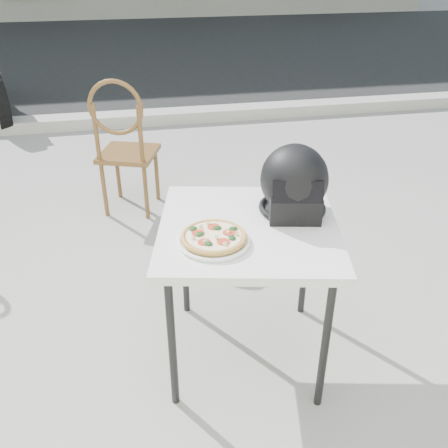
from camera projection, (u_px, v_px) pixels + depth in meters
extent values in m
plane|color=gray|center=(130.00, 301.00, 2.71)|extent=(80.00, 80.00, 0.00)
cube|color=black|center=(117.00, 51.00, 8.66)|extent=(30.00, 8.00, 0.00)
cube|color=#A4A19A|center=(120.00, 119.00, 5.23)|extent=(30.00, 0.25, 0.12)
cube|color=silver|center=(248.00, 229.00, 2.05)|extent=(0.86, 0.86, 0.04)
cylinder|color=black|center=(172.00, 343.00, 1.96)|extent=(0.04, 0.04, 0.66)
cylinder|color=black|center=(325.00, 345.00, 1.95)|extent=(0.04, 0.04, 0.66)
cylinder|color=black|center=(185.00, 258.00, 2.48)|extent=(0.04, 0.04, 0.66)
cylinder|color=black|center=(306.00, 259.00, 2.48)|extent=(0.04, 0.04, 0.66)
cylinder|color=white|center=(214.00, 242.00, 1.92)|extent=(0.28, 0.28, 0.01)
torus|color=white|center=(214.00, 240.00, 1.92)|extent=(0.30, 0.30, 0.01)
cylinder|color=#C39547|center=(214.00, 238.00, 1.91)|extent=(0.27, 0.27, 0.01)
torus|color=#C39547|center=(214.00, 236.00, 1.91)|extent=(0.27, 0.27, 0.02)
cylinder|color=#B42414|center=(214.00, 236.00, 1.91)|extent=(0.24, 0.24, 0.00)
cylinder|color=#FFEDC3|center=(214.00, 236.00, 1.90)|extent=(0.23, 0.23, 0.00)
cylinder|color=#BE3721|center=(229.00, 232.00, 1.92)|extent=(0.05, 0.05, 0.00)
cylinder|color=#BE3721|center=(214.00, 227.00, 1.96)|extent=(0.05, 0.05, 0.00)
cylinder|color=#BE3721|center=(198.00, 233.00, 1.92)|extent=(0.05, 0.05, 0.00)
cylinder|color=#BE3721|center=(204.00, 242.00, 1.86)|extent=(0.05, 0.05, 0.00)
cylinder|color=#BE3721|center=(223.00, 242.00, 1.86)|extent=(0.05, 0.05, 0.00)
ellipsoid|color=#153914|center=(217.00, 228.00, 1.95)|extent=(0.04, 0.03, 0.01)
ellipsoid|color=#153914|center=(200.00, 234.00, 1.90)|extent=(0.05, 0.04, 0.01)
ellipsoid|color=#153914|center=(232.00, 238.00, 1.88)|extent=(0.03, 0.04, 0.01)
ellipsoid|color=#153914|center=(208.00, 243.00, 1.85)|extent=(0.05, 0.04, 0.01)
ellipsoid|color=#153914|center=(233.00, 229.00, 1.94)|extent=(0.04, 0.03, 0.01)
ellipsoid|color=#153914|center=(193.00, 229.00, 1.94)|extent=(0.04, 0.05, 0.01)
cylinder|color=#EBE98F|center=(217.00, 237.00, 1.88)|extent=(0.02, 0.02, 0.02)
cylinder|color=#EBE98F|center=(201.00, 226.00, 1.95)|extent=(0.02, 0.02, 0.02)
cylinder|color=#EBE98F|center=(228.00, 232.00, 1.91)|extent=(0.02, 0.02, 0.02)
cylinder|color=#EBE98F|center=(208.00, 223.00, 1.97)|extent=(0.01, 0.02, 0.02)
cylinder|color=#EBE98F|center=(225.00, 244.00, 1.84)|extent=(0.02, 0.02, 0.02)
cylinder|color=#EBE98F|center=(193.00, 238.00, 1.88)|extent=(0.02, 0.02, 0.02)
cylinder|color=#EBE98F|center=(237.00, 234.00, 1.90)|extent=(0.01, 0.02, 0.02)
cylinder|color=#EBE98F|center=(206.00, 241.00, 1.86)|extent=(0.02, 0.02, 0.02)
ellipsoid|color=black|center=(294.00, 179.00, 2.08)|extent=(0.34, 0.35, 0.30)
cube|color=black|center=(295.00, 208.00, 2.04)|extent=(0.23, 0.15, 0.12)
torus|color=black|center=(292.00, 207.00, 2.14)|extent=(0.34, 0.34, 0.03)
cube|color=black|center=(298.00, 192.00, 1.96)|extent=(0.20, 0.08, 0.09)
cube|color=brown|center=(128.00, 154.00, 3.45)|extent=(0.47, 0.47, 0.03)
cylinder|color=brown|center=(157.00, 174.00, 3.67)|extent=(0.04, 0.04, 0.41)
cylinder|color=brown|center=(118.00, 172.00, 3.70)|extent=(0.04, 0.04, 0.41)
cylinder|color=brown|center=(146.00, 192.00, 3.41)|extent=(0.04, 0.04, 0.41)
cylinder|color=brown|center=(104.00, 189.00, 3.45)|extent=(0.04, 0.04, 0.41)
cylinder|color=brown|center=(141.00, 136.00, 3.20)|extent=(0.04, 0.04, 0.39)
cylinder|color=brown|center=(96.00, 133.00, 3.23)|extent=(0.04, 0.04, 0.39)
torus|color=brown|center=(115.00, 108.00, 3.13)|extent=(0.35, 0.14, 0.36)
cylinder|color=black|center=(0.00, 102.00, 4.98)|extent=(0.30, 0.58, 0.58)
cylinder|color=slate|center=(0.00, 102.00, 4.98)|extent=(0.19, 0.23, 0.19)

